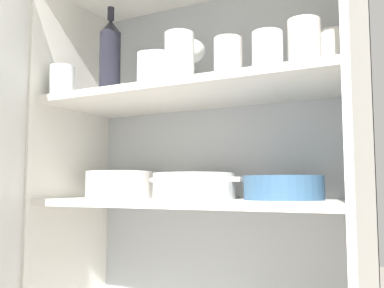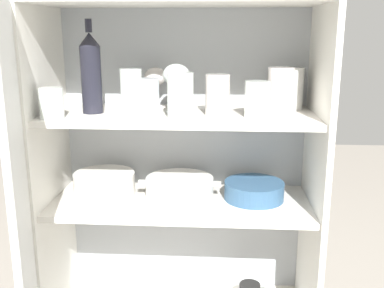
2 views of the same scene
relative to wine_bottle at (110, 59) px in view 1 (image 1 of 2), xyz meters
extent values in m
cube|color=#B2B7BC|center=(0.28, 0.20, -0.49)|extent=(0.90, 0.02, 1.38)
cube|color=white|center=(-0.16, 0.02, -0.49)|extent=(0.02, 0.38, 1.38)
cube|color=white|center=(0.72, 0.02, -0.49)|extent=(0.02, 0.38, 1.38)
cube|color=silver|center=(0.28, 0.02, -0.44)|extent=(0.86, 0.34, 0.02)
cube|color=silver|center=(0.28, 0.02, -0.14)|extent=(0.86, 0.34, 0.02)
cylinder|color=white|center=(0.19, -0.03, -0.07)|extent=(0.06, 0.06, 0.12)
cylinder|color=white|center=(0.12, 0.04, -0.06)|extent=(0.07, 0.07, 0.14)
cylinder|color=white|center=(0.52, -0.05, -0.07)|extent=(0.08, 0.08, 0.11)
cylinder|color=white|center=(0.64, 0.11, -0.06)|extent=(0.08, 0.08, 0.14)
cylinder|color=silver|center=(0.60, 0.01, -0.05)|extent=(0.08, 0.08, 0.15)
cylinder|color=white|center=(0.29, -0.08, -0.06)|extent=(0.08, 0.08, 0.14)
cylinder|color=silver|center=(0.40, -0.01, -0.07)|extent=(0.08, 0.08, 0.13)
cylinder|color=white|center=(-0.10, -0.10, -0.08)|extent=(0.07, 0.07, 0.09)
cylinder|color=silver|center=(0.19, 0.13, -0.13)|extent=(0.07, 0.07, 0.01)
cylinder|color=silver|center=(0.19, 0.13, -0.09)|extent=(0.01, 0.01, 0.07)
ellipsoid|color=silver|center=(0.19, 0.13, -0.02)|extent=(0.08, 0.08, 0.06)
cylinder|color=white|center=(0.27, 0.03, -0.13)|extent=(0.07, 0.07, 0.01)
cylinder|color=white|center=(0.27, 0.03, -0.08)|extent=(0.01, 0.01, 0.08)
ellipsoid|color=white|center=(0.27, 0.03, -0.01)|extent=(0.09, 0.09, 0.07)
cylinder|color=black|center=(0.00, 0.00, -0.02)|extent=(0.07, 0.07, 0.21)
cone|color=black|center=(0.00, 0.00, 0.10)|extent=(0.07, 0.07, 0.04)
cylinder|color=black|center=(0.00, 0.00, 0.14)|extent=(0.02, 0.02, 0.04)
cylinder|color=white|center=(0.01, 0.04, -0.42)|extent=(0.21, 0.21, 0.01)
cylinder|color=white|center=(0.01, 0.04, -0.41)|extent=(0.21, 0.21, 0.01)
cylinder|color=white|center=(0.01, 0.04, -0.40)|extent=(0.21, 0.21, 0.01)
cylinder|color=white|center=(0.01, 0.04, -0.40)|extent=(0.21, 0.21, 0.01)
cylinder|color=white|center=(0.01, 0.04, -0.39)|extent=(0.21, 0.21, 0.01)
cylinder|color=white|center=(0.01, 0.04, -0.38)|extent=(0.21, 0.21, 0.01)
cylinder|color=white|center=(0.01, 0.04, -0.37)|extent=(0.21, 0.21, 0.01)
cylinder|color=white|center=(0.01, 0.04, -0.36)|extent=(0.21, 0.21, 0.01)
cylinder|color=white|center=(0.01, 0.04, -0.35)|extent=(0.21, 0.21, 0.01)
cylinder|color=#33567A|center=(0.53, 0.04, -0.40)|extent=(0.20, 0.20, 0.06)
torus|color=#33567A|center=(0.53, 0.04, -0.37)|extent=(0.20, 0.20, 0.01)
cylinder|color=white|center=(0.28, 0.04, -0.39)|extent=(0.23, 0.23, 0.07)
cube|color=white|center=(0.15, 0.04, -0.37)|extent=(0.03, 0.02, 0.01)
cube|color=white|center=(0.40, 0.04, -0.37)|extent=(0.03, 0.02, 0.01)
camera|label=1|loc=(0.86, -1.07, -0.40)|focal=42.00mm
camera|label=2|loc=(0.41, -1.40, 0.13)|focal=42.00mm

